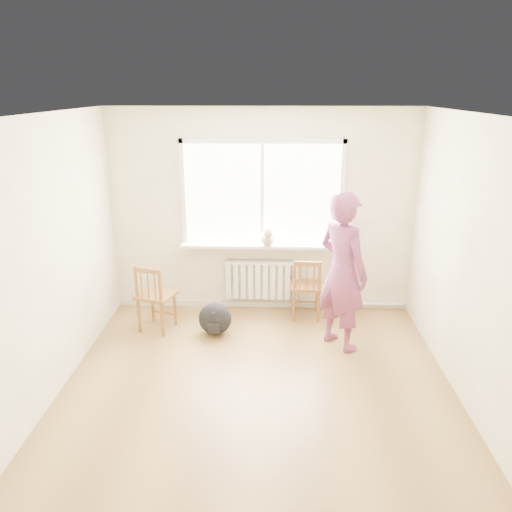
# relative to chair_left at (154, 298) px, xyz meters

# --- Properties ---
(floor) EXTENTS (4.50, 4.50, 0.00)m
(floor) POSITION_rel_chair_left_xyz_m (1.32, -1.48, -0.44)
(floor) COLOR olive
(floor) RESTS_ON ground
(ceiling) EXTENTS (4.50, 4.50, 0.00)m
(ceiling) POSITION_rel_chair_left_xyz_m (1.32, -1.48, 2.26)
(ceiling) COLOR white
(ceiling) RESTS_ON back_wall
(back_wall) EXTENTS (4.00, 0.01, 2.70)m
(back_wall) POSITION_rel_chair_left_xyz_m (1.32, 0.77, 0.91)
(back_wall) COLOR #F2EBC2
(back_wall) RESTS_ON ground
(window) EXTENTS (2.12, 0.05, 1.42)m
(window) POSITION_rel_chair_left_xyz_m (1.32, 0.75, 1.22)
(window) COLOR white
(window) RESTS_ON back_wall
(windowsill) EXTENTS (2.15, 0.22, 0.04)m
(windowsill) POSITION_rel_chair_left_xyz_m (1.32, 0.66, 0.49)
(windowsill) COLOR white
(windowsill) RESTS_ON back_wall
(radiator) EXTENTS (1.00, 0.12, 0.55)m
(radiator) POSITION_rel_chair_left_xyz_m (1.32, 0.68, -0.00)
(radiator) COLOR white
(radiator) RESTS_ON back_wall
(heating_pipe) EXTENTS (1.40, 0.04, 0.04)m
(heating_pipe) POSITION_rel_chair_left_xyz_m (2.57, 0.71, -0.36)
(heating_pipe) COLOR silver
(heating_pipe) RESTS_ON back_wall
(baseboard) EXTENTS (4.00, 0.03, 0.08)m
(baseboard) POSITION_rel_chair_left_xyz_m (1.32, 0.76, -0.40)
(baseboard) COLOR beige
(baseboard) RESTS_ON ground
(chair_left) EXTENTS (0.53, 0.52, 0.87)m
(chair_left) POSITION_rel_chair_left_xyz_m (0.00, 0.00, 0.00)
(chair_left) COLOR olive
(chair_left) RESTS_ON floor
(chair_right) EXTENTS (0.42, 0.41, 0.84)m
(chair_right) POSITION_rel_chair_left_xyz_m (1.91, 0.41, -0.02)
(chair_right) COLOR olive
(chair_right) RESTS_ON floor
(person) EXTENTS (0.77, 0.81, 1.86)m
(person) POSITION_rel_chair_left_xyz_m (2.26, -0.30, 0.49)
(person) COLOR #D1456A
(person) RESTS_ON floor
(cat) EXTENTS (0.20, 0.43, 0.29)m
(cat) POSITION_rel_chair_left_xyz_m (1.40, 0.57, 0.63)
(cat) COLOR beige
(cat) RESTS_ON windowsill
(backpack) EXTENTS (0.44, 0.35, 0.41)m
(backpack) POSITION_rel_chair_left_xyz_m (0.76, -0.07, -0.24)
(backpack) COLOR black
(backpack) RESTS_ON floor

